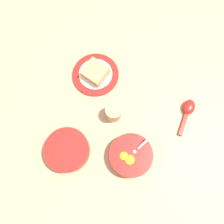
# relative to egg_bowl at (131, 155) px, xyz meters

# --- Properties ---
(ground_plane) EXTENTS (3.00, 3.00, 0.00)m
(ground_plane) POSITION_rel_egg_bowl_xyz_m (-0.13, -0.02, -0.03)
(ground_plane) COLOR tan
(egg_bowl) EXTENTS (0.16, 0.16, 0.08)m
(egg_bowl) POSITION_rel_egg_bowl_xyz_m (0.00, 0.00, 0.00)
(egg_bowl) COLOR red
(egg_bowl) RESTS_ON ground_plane
(toast_plate) EXTENTS (0.19, 0.19, 0.01)m
(toast_plate) POSITION_rel_egg_bowl_xyz_m (-0.32, -0.17, -0.02)
(toast_plate) COLOR red
(toast_plate) RESTS_ON ground_plane
(toast_sandwich) EXTENTS (0.12, 0.12, 0.04)m
(toast_sandwich) POSITION_rel_egg_bowl_xyz_m (-0.31, -0.17, 0.01)
(toast_sandwich) COLOR tan
(toast_sandwich) RESTS_ON toast_plate
(soup_spoon) EXTENTS (0.15, 0.07, 0.03)m
(soup_spoon) POSITION_rel_egg_bowl_xyz_m (-0.20, 0.21, -0.01)
(soup_spoon) COLOR red
(soup_spoon) RESTS_ON ground_plane
(congee_bowl) EXTENTS (0.16, 0.16, 0.05)m
(congee_bowl) POSITION_rel_egg_bowl_xyz_m (0.00, -0.23, 0.00)
(congee_bowl) COLOR red
(congee_bowl) RESTS_ON ground_plane
(drinking_cup) EXTENTS (0.06, 0.06, 0.06)m
(drinking_cup) POSITION_rel_egg_bowl_xyz_m (-0.15, -0.08, 0.01)
(drinking_cup) COLOR tan
(drinking_cup) RESTS_ON ground_plane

